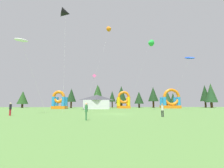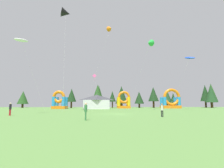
% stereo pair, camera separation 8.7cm
% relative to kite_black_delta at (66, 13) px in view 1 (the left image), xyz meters
% --- Properties ---
extents(ground_plane, '(120.00, 120.00, 0.00)m').
position_rel_kite_black_delta_xyz_m(ground_plane, '(11.31, -12.57, -23.54)').
color(ground_plane, '#5B8C42').
extents(kite_black_delta, '(2.91, 7.56, 24.80)m').
position_rel_kite_black_delta_xyz_m(kite_black_delta, '(0.00, 0.00, 0.00)').
color(kite_black_delta, black).
rests_on(kite_black_delta, ground_plane).
extents(kite_white_parafoil, '(4.44, 3.78, 11.80)m').
position_rel_kite_black_delta_xyz_m(kite_white_parafoil, '(-3.57, -13.40, -12.10)').
color(kite_white_parafoil, white).
rests_on(kite_white_parafoil, ground_plane).
extents(kite_blue_parafoil, '(5.93, 5.56, 14.57)m').
position_rel_kite_black_delta_xyz_m(kite_blue_parafoil, '(32.44, 3.97, -9.66)').
color(kite_blue_parafoil, blue).
rests_on(kite_blue_parafoil, ground_plane).
extents(kite_green_delta, '(6.02, 6.71, 17.82)m').
position_rel_kite_black_delta_xyz_m(kite_green_delta, '(20.84, 1.14, -6.71)').
color(kite_green_delta, green).
rests_on(kite_green_delta, ground_plane).
extents(kite_orange_delta, '(9.11, 5.95, 28.88)m').
position_rel_kite_black_delta_xyz_m(kite_orange_delta, '(11.44, 17.35, 4.27)').
color(kite_orange_delta, orange).
rests_on(kite_orange_delta, ground_plane).
extents(kite_pink_diamond, '(2.03, 1.35, 10.57)m').
position_rel_kite_black_delta_xyz_m(kite_pink_diamond, '(6.46, 12.47, -13.52)').
color(kite_pink_diamond, '#EA599E').
rests_on(kite_pink_diamond, ground_plane).
extents(person_left_edge, '(0.36, 0.36, 1.68)m').
position_rel_kite_black_delta_xyz_m(person_left_edge, '(7.61, -22.93, -22.54)').
color(person_left_edge, '#33723F').
rests_on(person_left_edge, ground_plane).
extents(person_far_side, '(0.39, 0.39, 1.75)m').
position_rel_kite_black_delta_xyz_m(person_far_side, '(-3.27, -15.79, -22.51)').
color(person_far_side, '#B21E26').
rests_on(person_far_side, ground_plane).
extents(person_midfield, '(0.36, 0.36, 1.62)m').
position_rel_kite_black_delta_xyz_m(person_midfield, '(16.46, -19.06, -22.58)').
color(person_midfield, black).
rests_on(person_midfield, ground_plane).
extents(inflatable_orange_dome, '(6.31, 4.45, 7.00)m').
position_rel_kite_black_delta_xyz_m(inflatable_orange_dome, '(33.33, 20.32, -21.09)').
color(inflatable_orange_dome, orange).
rests_on(inflatable_orange_dome, ground_plane).
extents(inflatable_blue_arch, '(4.23, 4.81, 5.82)m').
position_rel_kite_black_delta_xyz_m(inflatable_blue_arch, '(-4.83, 16.36, -21.45)').
color(inflatable_blue_arch, orange).
rests_on(inflatable_blue_arch, ground_plane).
extents(inflatable_yellow_castle, '(4.60, 3.83, 6.12)m').
position_rel_kite_black_delta_xyz_m(inflatable_yellow_castle, '(16.52, 21.40, -21.26)').
color(inflatable_yellow_castle, orange).
rests_on(inflatable_yellow_castle, ground_plane).
extents(festival_tent, '(7.89, 3.42, 4.39)m').
position_rel_kite_black_delta_xyz_m(festival_tent, '(7.19, 13.48, -21.35)').
color(festival_tent, silver).
rests_on(festival_tent, ground_plane).
extents(tree_row_0, '(4.39, 4.39, 6.85)m').
position_rel_kite_black_delta_xyz_m(tree_row_0, '(-23.86, 32.48, -19.39)').
color(tree_row_0, '#4C331E').
rests_on(tree_row_0, ground_plane).
extents(tree_row_1, '(3.73, 3.73, 7.56)m').
position_rel_kite_black_delta_xyz_m(tree_row_1, '(-3.24, 27.98, -18.62)').
color(tree_row_1, '#4C331E').
rests_on(tree_row_1, ground_plane).
extents(tree_row_2, '(5.40, 5.40, 9.41)m').
position_rel_kite_black_delta_xyz_m(tree_row_2, '(6.94, 29.48, -18.11)').
color(tree_row_2, '#4C331E').
rests_on(tree_row_2, ground_plane).
extents(tree_row_3, '(4.19, 4.19, 9.19)m').
position_rel_kite_black_delta_xyz_m(tree_row_3, '(7.33, 32.04, -17.72)').
color(tree_row_3, '#4C331E').
rests_on(tree_row_3, ground_plane).
extents(tree_row_4, '(2.67, 2.67, 6.80)m').
position_rel_kite_black_delta_xyz_m(tree_row_4, '(12.89, 29.36, -18.96)').
color(tree_row_4, '#4C331E').
rests_on(tree_row_4, ground_plane).
extents(tree_row_5, '(4.98, 4.98, 8.84)m').
position_rel_kite_black_delta_xyz_m(tree_row_5, '(16.63, 29.74, -18.31)').
color(tree_row_5, '#4C331E').
rests_on(tree_row_5, ground_plane).
extents(tree_row_6, '(3.90, 3.90, 6.63)m').
position_rel_kite_black_delta_xyz_m(tree_row_6, '(24.00, 30.18, -19.43)').
color(tree_row_6, '#4C331E').
rests_on(tree_row_6, ground_plane).
extents(tree_row_7, '(4.12, 4.12, 8.39)m').
position_rel_kite_black_delta_xyz_m(tree_row_7, '(29.45, 28.40, -18.09)').
color(tree_row_7, '#4C331E').
rests_on(tree_row_7, ground_plane).
extents(tree_row_8, '(4.32, 4.32, 7.36)m').
position_rel_kite_black_delta_xyz_m(tree_row_8, '(36.28, 31.67, -18.86)').
color(tree_row_8, '#4C331E').
rests_on(tree_row_8, ground_plane).
extents(tree_row_9, '(2.61, 2.61, 6.08)m').
position_rel_kite_black_delta_xyz_m(tree_row_9, '(37.87, 29.09, -19.62)').
color(tree_row_9, '#4C331E').
rests_on(tree_row_9, ground_plane).
extents(tree_row_10, '(4.15, 4.15, 9.82)m').
position_rel_kite_black_delta_xyz_m(tree_row_10, '(53.47, 32.33, -17.33)').
color(tree_row_10, '#4C331E').
rests_on(tree_row_10, ground_plane).
extents(tree_row_11, '(4.72, 4.72, 8.64)m').
position_rel_kite_black_delta_xyz_m(tree_row_11, '(53.58, 28.49, -18.16)').
color(tree_row_11, '#4C331E').
rests_on(tree_row_11, ground_plane).
extents(tree_row_12, '(4.76, 4.76, 10.17)m').
position_rel_kite_black_delta_xyz_m(tree_row_12, '(54.39, 29.56, -17.27)').
color(tree_row_12, '#4C331E').
rests_on(tree_row_12, ground_plane).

